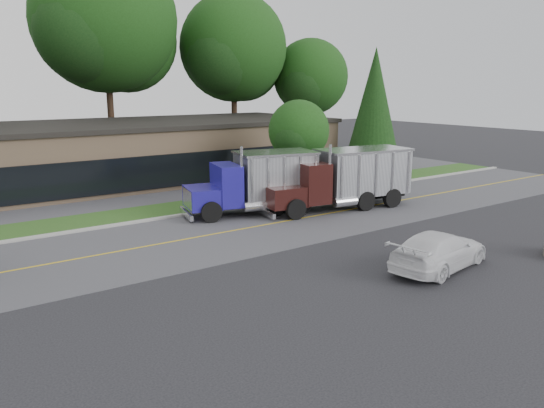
# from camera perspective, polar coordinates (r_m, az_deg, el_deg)

# --- Properties ---
(ground) EXTENTS (140.00, 140.00, 0.00)m
(ground) POSITION_cam_1_polar(r_m,az_deg,el_deg) (18.37, 7.10, -9.71)
(ground) COLOR #313136
(ground) RESTS_ON ground
(road) EXTENTS (60.00, 8.00, 0.02)m
(road) POSITION_cam_1_polar(r_m,az_deg,el_deg) (25.35, -6.70, -3.35)
(road) COLOR #5E5E64
(road) RESTS_ON ground
(center_line) EXTENTS (60.00, 0.12, 0.01)m
(center_line) POSITION_cam_1_polar(r_m,az_deg,el_deg) (25.35, -6.70, -3.35)
(center_line) COLOR gold
(center_line) RESTS_ON ground
(curb) EXTENTS (60.00, 0.30, 0.12)m
(curb) POSITION_cam_1_polar(r_m,az_deg,el_deg) (29.00, -10.69, -1.44)
(curb) COLOR #9E9E99
(curb) RESTS_ON ground
(grass_verge) EXTENTS (60.00, 3.40, 0.03)m
(grass_verge) POSITION_cam_1_polar(r_m,az_deg,el_deg) (30.60, -12.10, -0.76)
(grass_verge) COLOR #1F4E1B
(grass_verge) RESTS_ON ground
(far_parking) EXTENTS (60.00, 7.00, 0.02)m
(far_parking) POSITION_cam_1_polar(r_m,az_deg,el_deg) (35.16, -15.34, 0.80)
(far_parking) COLOR #5E5E64
(far_parking) RESTS_ON ground
(strip_mall) EXTENTS (32.00, 12.00, 4.00)m
(strip_mall) POSITION_cam_1_polar(r_m,az_deg,el_deg) (41.09, -15.78, 5.27)
(strip_mall) COLOR tan
(strip_mall) RESTS_ON ground
(tree_far_c) EXTENTS (12.89, 12.13, 18.39)m
(tree_far_c) POSITION_cam_1_polar(r_m,az_deg,el_deg) (49.44, -17.34, 17.68)
(tree_far_c) COLOR #382619
(tree_far_c) RESTS_ON ground
(tree_far_d) EXTENTS (10.97, 10.32, 15.64)m
(tree_far_d) POSITION_cam_1_polar(r_m,az_deg,el_deg) (53.45, -4.09, 15.90)
(tree_far_d) COLOR #382619
(tree_far_d) RESTS_ON ground
(tree_far_e) EXTENTS (8.16, 7.68, 11.65)m
(tree_far_e) POSITION_cam_1_polar(r_m,az_deg,el_deg) (56.31, 4.19, 13.13)
(tree_far_e) COLOR #382619
(tree_far_e) RESTS_ON ground
(evergreen_right) EXTENTS (4.36, 4.36, 9.91)m
(evergreen_right) POSITION_cam_1_polar(r_m,az_deg,el_deg) (43.88, 10.94, 10.48)
(evergreen_right) COLOR #382619
(evergreen_right) RESTS_ON ground
(tree_verge) EXTENTS (4.25, 4.00, 6.06)m
(tree_verge) POSITION_cam_1_polar(r_m,az_deg,el_deg) (35.13, 2.92, 7.58)
(tree_verge) COLOR #382619
(tree_verge) RESTS_ON ground
(dump_truck_blue) EXTENTS (7.55, 4.13, 3.36)m
(dump_truck_blue) POSITION_cam_1_polar(r_m,az_deg,el_deg) (29.24, -1.44, 2.50)
(dump_truck_blue) COLOR black
(dump_truck_blue) RESTS_ON ground
(dump_truck_maroon) EXTENTS (9.27, 3.86, 3.36)m
(dump_truck_maroon) POSITION_cam_1_polar(r_m,az_deg,el_deg) (30.65, 7.82, 2.88)
(dump_truck_maroon) COLOR black
(dump_truck_maroon) RESTS_ON ground
(rally_car) EXTENTS (5.27, 2.85, 1.45)m
(rally_car) POSITION_cam_1_polar(r_m,az_deg,el_deg) (21.53, 17.51, -4.77)
(rally_car) COLOR white
(rally_car) RESTS_ON ground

